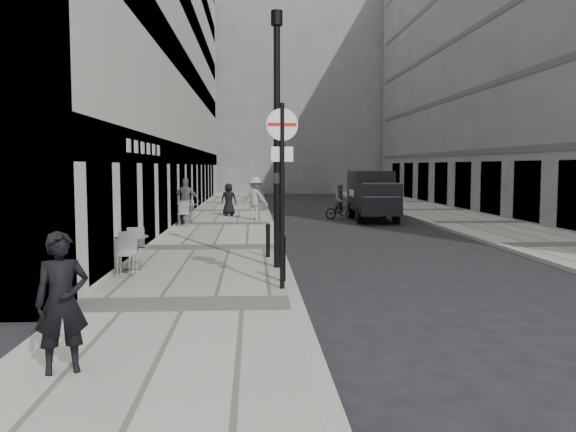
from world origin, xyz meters
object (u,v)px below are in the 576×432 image
Objects in this scene: sign_post at (282,171)px; lamppost at (277,127)px; panel_van at (372,193)px; cyclist at (341,205)px; walking_man at (62,302)px.

sign_post is 2.74m from lamppost.
cyclist is at bearing 150.23° from panel_van.
cyclist is (-1.37, 0.85, -0.65)m from panel_van.
walking_man is 22.70m from panel_van.
sign_post reaches higher than cyclist.
sign_post is 17.79m from cyclist.
lamppost reaches higher than sign_post.
panel_van is at bearing 66.02° from sign_post.
walking_man is at bearing -122.11° from cyclist.
sign_post is (2.84, 4.83, 1.52)m from walking_man.
cyclist is (6.54, 22.13, -0.29)m from walking_man.
walking_man is at bearing -127.35° from sign_post.
walking_man is 23.08m from cyclist.
panel_van is (5.06, 16.45, -1.16)m from sign_post.
lamppost is 15.47m from cyclist.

